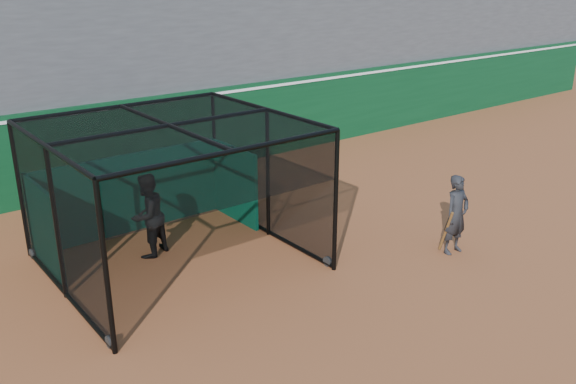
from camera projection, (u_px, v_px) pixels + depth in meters
ground at (309, 301)px, 11.56m from camera, size 120.00×120.00×0.00m
outfield_wall at (119, 142)px, 17.42m from camera, size 50.00×0.50×2.50m
grandstand at (61, 19)px, 19.12m from camera, size 50.00×7.85×8.95m
batting_cage at (173, 197)px, 12.62m from camera, size 4.92×4.73×3.02m
batter at (148, 216)px, 13.14m from camera, size 1.12×1.02×1.87m
on_deck_player at (456, 215)px, 13.30m from camera, size 0.67×0.47×1.79m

